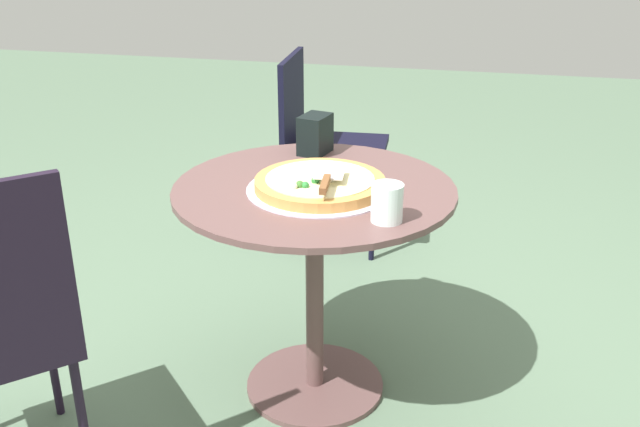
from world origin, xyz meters
TOP-DOWN VIEW (x-y plane):
  - ground_plane at (0.00, 0.00)m, footprint 10.00×10.00m
  - patio_table at (0.00, 0.00)m, footprint 0.80×0.80m
  - pizza_on_tray at (0.02, -0.02)m, footprint 0.41×0.41m
  - pizza_server at (0.06, -0.09)m, footprint 0.09×0.21m
  - drinking_cup at (0.23, -0.20)m, footprint 0.08×0.08m
  - napkin_dispenser at (-0.07, 0.29)m, footprint 0.10×0.12m
  - patio_chair_corner at (-0.24, 1.10)m, footprint 0.45×0.45m

SIDE VIEW (x-z plane):
  - ground_plane at x=0.00m, z-range 0.00..0.00m
  - patio_chair_corner at x=-0.24m, z-range 0.08..0.92m
  - patio_table at x=0.00m, z-range 0.16..0.85m
  - pizza_on_tray at x=0.02m, z-range 0.68..0.73m
  - drinking_cup at x=0.23m, z-range 0.69..0.79m
  - pizza_server at x=0.06m, z-range 0.74..0.76m
  - napkin_dispenser at x=-0.07m, z-range 0.69..0.81m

